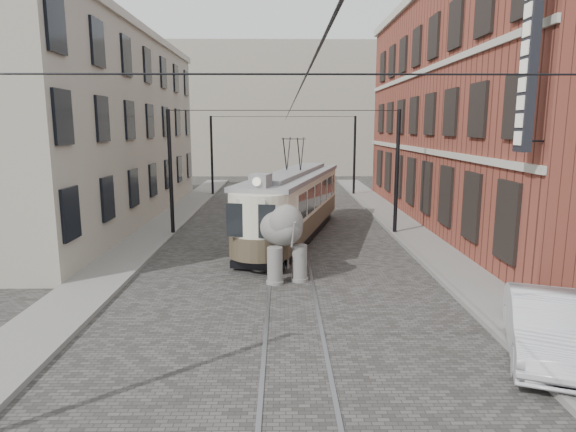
{
  "coord_description": "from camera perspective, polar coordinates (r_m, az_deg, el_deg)",
  "views": [
    {
      "loc": [
        -0.29,
        -17.48,
        5.19
      ],
      "look_at": [
        -0.09,
        -0.42,
        2.1
      ],
      "focal_mm": 30.76,
      "sensor_mm": 36.0,
      "label": 1
    }
  ],
  "objects": [
    {
      "name": "ground",
      "position": [
        18.23,
        0.26,
        -6.27
      ],
      "size": [
        120.0,
        120.0,
        0.0
      ],
      "primitive_type": "plane",
      "color": "#494744"
    },
    {
      "name": "elephant",
      "position": [
        17.32,
        -1.09,
        -2.42
      ],
      "size": [
        3.89,
        5.11,
        2.78
      ],
      "primitive_type": null,
      "rotation": [
        0.0,
        0.0,
        0.35
      ],
      "color": "slate",
      "rests_on": "ground"
    },
    {
      "name": "sidewalk_left",
      "position": [
        19.24,
        -19.59,
        -5.76
      ],
      "size": [
        2.0,
        60.0,
        0.15
      ],
      "primitive_type": "cube",
      "color": "slate",
      "rests_on": "ground"
    },
    {
      "name": "stucco_building",
      "position": [
        29.49,
        -22.28,
        9.14
      ],
      "size": [
        7.0,
        24.0,
        10.0
      ],
      "primitive_type": "cube",
      "color": "#9E9682",
      "rests_on": "ground"
    },
    {
      "name": "sidewalk_right",
      "position": [
        19.27,
        18.5,
        -5.67
      ],
      "size": [
        2.0,
        60.0,
        0.15
      ],
      "primitive_type": "cube",
      "color": "slate",
      "rests_on": "ground"
    },
    {
      "name": "parked_car",
      "position": [
        12.92,
        27.54,
        -11.23
      ],
      "size": [
        2.93,
        4.58,
        1.42
      ],
      "primitive_type": "imported",
      "rotation": [
        0.0,
        0.0,
        -0.36
      ],
      "color": "#B9B8BD",
      "rests_on": "ground"
    },
    {
      "name": "distant_block",
      "position": [
        57.51,
        -0.41,
        12.06
      ],
      "size": [
        28.0,
        10.0,
        14.0
      ],
      "primitive_type": "cube",
      "color": "#9E9682",
      "rests_on": "ground"
    },
    {
      "name": "tram_rails",
      "position": [
        18.23,
        0.26,
        -6.23
      ],
      "size": [
        1.54,
        80.0,
        0.02
      ],
      "primitive_type": null,
      "color": "slate",
      "rests_on": "ground"
    },
    {
      "name": "tram",
      "position": [
        23.04,
        0.65,
        3.17
      ],
      "size": [
        5.32,
        12.06,
        4.69
      ],
      "primitive_type": null,
      "rotation": [
        0.0,
        0.0,
        -0.25
      ],
      "color": "beige",
      "rests_on": "ground"
    },
    {
      "name": "catenary",
      "position": [
        22.59,
        -0.45,
        4.7
      ],
      "size": [
        11.0,
        30.2,
        6.0
      ],
      "primitive_type": null,
      "color": "black",
      "rests_on": "ground"
    },
    {
      "name": "brick_building",
      "position": [
        28.8,
        22.85,
        11.09
      ],
      "size": [
        8.0,
        26.0,
        12.0
      ],
      "primitive_type": "cube",
      "color": "brown",
      "rests_on": "ground"
    }
  ]
}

